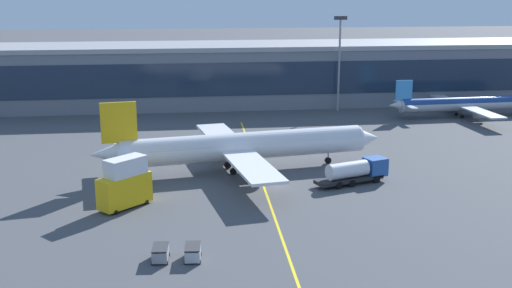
{
  "coord_description": "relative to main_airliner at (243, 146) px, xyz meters",
  "views": [
    {
      "loc": [
        -12.4,
        -80.27,
        26.26
      ],
      "look_at": [
        -1.41,
        5.89,
        4.5
      ],
      "focal_mm": 43.57,
      "sensor_mm": 36.0,
      "label": 1
    }
  ],
  "objects": [
    {
      "name": "apron_light_mast_1",
      "position": [
        25.87,
        44.01,
        8.47
      ],
      "size": [
        2.8,
        0.5,
        20.6
      ],
      "color": "gray",
      "rests_on": "ground_plane"
    },
    {
      "name": "apron_lead_in_line",
      "position": [
        2.06,
        -5.85,
        -3.76
      ],
      "size": [
        2.75,
        79.97,
        0.01
      ],
      "primitive_type": "cube",
      "rotation": [
        0.0,
        0.0,
        -0.03
      ],
      "color": "yellow",
      "rests_on": "ground_plane"
    },
    {
      "name": "fuel_tanker",
      "position": [
        14.91,
        -8.11,
        -2.02
      ],
      "size": [
        11.02,
        5.91,
        3.25
      ],
      "color": "#232326",
      "rests_on": "ground_plane"
    },
    {
      "name": "baggage_cart_0",
      "position": [
        -11.49,
        -30.26,
        -2.98
      ],
      "size": [
        1.8,
        2.76,
        1.48
      ],
      "color": "gray",
      "rests_on": "ground_plane"
    },
    {
      "name": "main_airliner",
      "position": [
        0.0,
        0.0,
        0.0
      ],
      "size": [
        44.01,
        35.19,
        11.2
      ],
      "color": "white",
      "rests_on": "ground_plane"
    },
    {
      "name": "terminal_building",
      "position": [
        1.33,
        55.97,
        3.23
      ],
      "size": [
        154.76,
        20.73,
        13.95
      ],
      "color": "slate",
      "rests_on": "ground_plane"
    },
    {
      "name": "commuter_jet_far",
      "position": [
        51.05,
        33.8,
        -0.99
      ],
      "size": [
        35.01,
        27.97,
        8.11
      ],
      "color": "#B2B7BC",
      "rests_on": "ground_plane"
    },
    {
      "name": "catering_lift",
      "position": [
        -16.07,
        -14.01,
        -0.7
      ],
      "size": [
        6.69,
        6.45,
        6.3
      ],
      "color": "yellow",
      "rests_on": "ground_plane"
    },
    {
      "name": "ground_plane",
      "position": [
        3.11,
        -7.85,
        -3.76
      ],
      "size": [
        700.0,
        700.0,
        0.0
      ],
      "primitive_type": "plane",
      "color": "#47494F"
    },
    {
      "name": "baggage_cart_1",
      "position": [
        -8.3,
        -30.5,
        -2.98
      ],
      "size": [
        1.8,
        2.76,
        1.48
      ],
      "color": "#B2B7BC",
      "rests_on": "ground_plane"
    }
  ]
}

